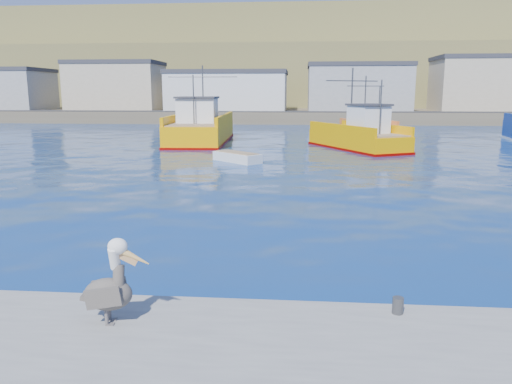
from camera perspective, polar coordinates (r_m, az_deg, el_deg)
ground at (r=12.72m, az=-0.78°, el=-8.78°), size 260.00×260.00×0.00m
dock_bollards at (r=9.28m, az=0.85°, el=-12.31°), size 36.20×0.20×0.30m
far_shore at (r=121.18m, az=4.51°, el=13.47°), size 200.00×81.00×24.00m
trawler_yellow_a at (r=45.10m, az=-6.30°, el=7.19°), size 6.28×13.93×6.83m
trawler_yellow_b at (r=39.96m, az=11.68°, el=6.20°), size 7.48×10.35×6.33m
boat_orange at (r=51.56m, az=12.75°, el=7.30°), size 5.14×8.16×5.99m
skiff_mid at (r=32.03m, az=-2.19°, el=3.91°), size 3.41×3.33×0.77m
pelican at (r=8.92m, az=-16.31°, el=-10.39°), size 1.22×0.57×1.50m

